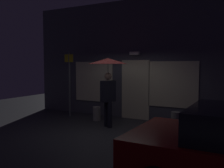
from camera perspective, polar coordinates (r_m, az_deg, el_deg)
name	(u,v)px	position (r m, az deg, el deg)	size (l,w,h in m)	color
ground_plane	(107,132)	(7.62, -1.21, -11.00)	(18.00, 18.00, 0.00)	#2D2D33
building_facade	(137,60)	(9.47, 5.76, 5.42)	(9.06, 0.48, 4.45)	#4C4C56
person_with_umbrella	(108,72)	(8.03, -0.93, 2.79)	(1.27, 1.27, 2.24)	black
street_sign_post	(69,80)	(9.93, -9.71, 0.89)	(0.40, 0.07, 2.53)	#595B60
sidewalk_bollard	(97,114)	(9.18, -3.50, -6.76)	(0.27, 0.27, 0.50)	#9E998E
sidewalk_bollard_2	(175,121)	(7.98, 14.29, -8.26)	(0.27, 0.27, 0.58)	slate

